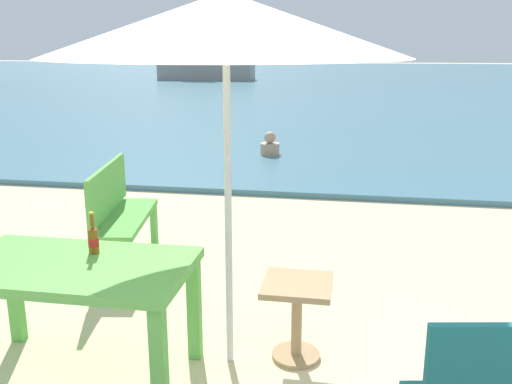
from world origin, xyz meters
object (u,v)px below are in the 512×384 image
Objects in this scene: side_table_wood at (297,309)px; boat_tanker at (205,67)px; patio_umbrella at (226,26)px; swimmer_person at (270,146)px; picnic_table_green at (74,280)px; beer_bottle_amber at (93,239)px; bench_green_right at (119,209)px.

boat_tanker is at bearing 106.09° from side_table_wood.
patio_umbrella is 1.82m from side_table_wood.
patio_umbrella reaches higher than swimmer_person.
picnic_table_green is 0.27× the size of boat_tanker.
boat_tanker reaches higher than picnic_table_green.
side_table_wood is 27.84m from boat_tanker.
beer_bottle_amber is 1.73m from bench_green_right.
swimmer_person is at bearing 88.75° from picnic_table_green.
beer_bottle_amber reaches higher than picnic_table_green.
swimmer_person is at bearing 82.89° from bench_green_right.
beer_bottle_amber is 6.81m from swimmer_person.
boat_tanker is at bearing 105.19° from patio_umbrella.
patio_umbrella reaches higher than boat_tanker.
beer_bottle_amber is 0.12× the size of patio_umbrella.
patio_umbrella is at bearing 21.26° from picnic_table_green.
bench_green_right is 5.21m from swimmer_person.
patio_umbrella is 2.54m from bench_green_right.
picnic_table_green is 0.28m from beer_bottle_amber.
picnic_table_green is 1.41m from side_table_wood.
patio_umbrella is at bearing 11.13° from beer_bottle_amber.
beer_bottle_amber is 0.21× the size of bench_green_right.
side_table_wood reaches higher than swimmer_person.
beer_bottle_amber is at bearing -90.83° from swimmer_person.
bench_green_right is (-0.55, 1.62, -0.31)m from beer_bottle_amber.
side_table_wood is at bearing -80.02° from swimmer_person.
beer_bottle_amber is at bearing -76.53° from boat_tanker.
patio_umbrella is at bearing -83.77° from swimmer_person.
beer_bottle_amber is at bearing -71.31° from bench_green_right.
patio_umbrella reaches higher than picnic_table_green.
bench_green_right is (-1.37, 1.46, -1.58)m from patio_umbrella.
patio_umbrella is 5.61× the size of swimmer_person.
bench_green_right is at bearing 108.69° from beer_bottle_amber.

